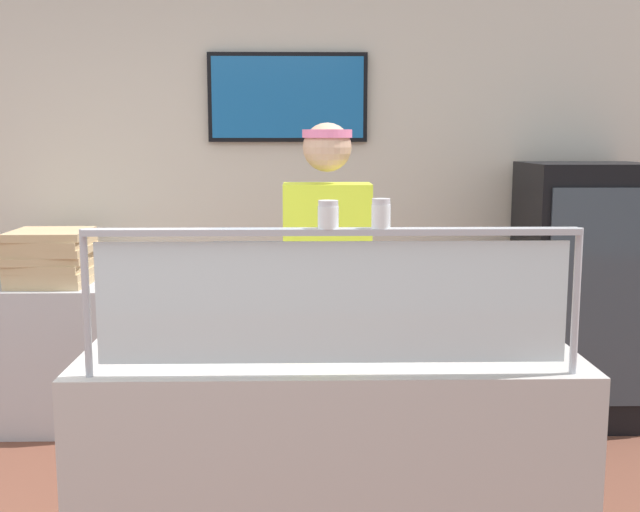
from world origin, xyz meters
The scene contains 11 objects.
shop_rear_unit centered at (0.86, 2.64, 1.36)m, with size 6.14×0.13×2.70m.
serving_counter centered at (0.87, 0.39, 0.47)m, with size 1.74×0.78×0.95m, color #BCB7B2.
sneeze_guard centered at (0.87, 0.06, 1.24)m, with size 1.56×0.06×0.47m.
pizza_tray centered at (0.99, 0.40, 0.97)m, with size 0.41×0.41×0.04m.
pizza_server centered at (1.02, 0.38, 0.99)m, with size 0.07×0.28×0.01m, color #ADAFB7.
parmesan_shaker centered at (0.85, 0.06, 1.46)m, with size 0.06×0.06×0.09m.
pepper_flake_shaker centered at (1.02, 0.06, 1.46)m, with size 0.06×0.06×0.09m.
worker_figure centered at (0.88, 1.04, 1.01)m, with size 0.41×0.50×1.76m.
drink_fridge centered at (2.44, 2.20, 0.78)m, with size 0.71×0.65×1.55m.
prep_shelf centered at (-0.69, 2.15, 0.43)m, with size 0.70×0.55×0.85m, color #B7BABF.
pizza_box_stack centered at (-0.69, 2.15, 1.01)m, with size 0.46×0.45×0.31m.
Camera 1 is at (0.78, -2.32, 1.70)m, focal length 43.54 mm.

